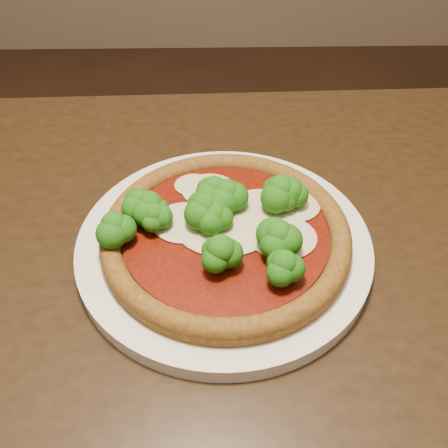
{
  "coord_description": "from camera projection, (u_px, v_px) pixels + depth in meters",
  "views": [
    {
      "loc": [
        0.1,
        -0.49,
        1.15
      ],
      "look_at": [
        0.11,
        -0.12,
        0.79
      ],
      "focal_mm": 40.0,
      "sensor_mm": 36.0,
      "label": 1
    }
  ],
  "objects": [
    {
      "name": "dining_table",
      "position": [
        192.0,
        354.0,
        0.57
      ],
      "size": [
        1.18,
        0.83,
        0.75
      ],
      "rotation": [
        0.0,
        0.0,
        0.02
      ],
      "color": "black",
      "rests_on": "floor"
    },
    {
      "name": "plate",
      "position": [
        224.0,
        245.0,
        0.54
      ],
      "size": [
        0.31,
        0.31,
        0.02
      ],
      "primitive_type": "cylinder",
      "color": "silver",
      "rests_on": "dining_table"
    },
    {
      "name": "pizza",
      "position": [
        224.0,
        228.0,
        0.52
      ],
      "size": [
        0.26,
        0.26,
        0.06
      ],
      "rotation": [
        0.0,
        0.0,
        0.41
      ],
      "color": "brown",
      "rests_on": "plate"
    },
    {
      "name": "floor",
      "position": [
        175.0,
        433.0,
        1.15
      ],
      "size": [
        4.0,
        4.0,
        0.0
      ],
      "primitive_type": "plane",
      "color": "black",
      "rests_on": "ground"
    }
  ]
}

